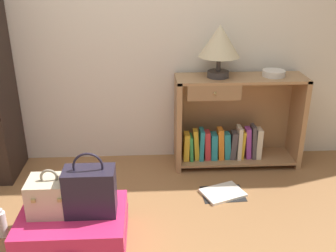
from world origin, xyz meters
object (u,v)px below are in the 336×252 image
object	(u,v)px
table_lamp	(220,43)
bottle	(2,224)
bookshelf	(233,125)
bowl	(274,73)
handbag	(90,191)
open_book_on_floor	(223,193)
suitcase_large	(74,228)
train_case	(51,196)

from	to	relation	value
table_lamp	bottle	distance (m)	1.99
bookshelf	bowl	world-z (taller)	bowl
table_lamp	handbag	distance (m)	1.50
bookshelf	bowl	xyz separation A→B (m)	(0.30, -0.00, 0.44)
bowl	table_lamp	bearing A→B (deg)	-179.34
bookshelf	open_book_on_floor	xyz separation A→B (m)	(-0.16, -0.50, -0.35)
bottle	bowl	bearing A→B (deg)	24.83
bottle	open_book_on_floor	size ratio (longest dim) A/B	0.55
suitcase_large	train_case	bearing A→B (deg)	166.41
suitcase_large	train_case	xyz separation A→B (m)	(-0.11, 0.03, 0.22)
train_case	suitcase_large	bearing A→B (deg)	-13.59
bottle	handbag	bearing A→B (deg)	-9.19
handbag	suitcase_large	bearing A→B (deg)	-177.56
bookshelf	open_book_on_floor	distance (m)	0.63
bookshelf	suitcase_large	bearing A→B (deg)	-139.61
bottle	suitcase_large	bearing A→B (deg)	-12.09
train_case	bookshelf	bearing A→B (deg)	37.02
bookshelf	table_lamp	size ratio (longest dim) A/B	2.55
bookshelf	handbag	xyz separation A→B (m)	(-1.06, -1.00, 0.02)
train_case	handbag	xyz separation A→B (m)	(0.23, -0.02, 0.04)
bookshelf	open_book_on_floor	bearing A→B (deg)	-107.80
table_lamp	bowl	bearing A→B (deg)	0.66
table_lamp	suitcase_large	size ratio (longest dim) A/B	0.63
bookshelf	bottle	bearing A→B (deg)	-151.23
handbag	train_case	bearing A→B (deg)	174.50
handbag	open_book_on_floor	distance (m)	1.09
suitcase_large	handbag	size ratio (longest dim) A/B	1.61
bowl	handbag	size ratio (longest dim) A/B	0.45
train_case	handbag	size ratio (longest dim) A/B	0.72
bookshelf	open_book_on_floor	world-z (taller)	bookshelf
bottle	table_lamp	bearing A→B (deg)	30.88
train_case	bottle	world-z (taller)	train_case
bottle	bookshelf	bearing A→B (deg)	28.77
bowl	handbag	bearing A→B (deg)	-143.78
bottle	open_book_on_floor	bearing A→B (deg)	15.20
table_lamp	bowl	size ratio (longest dim) A/B	2.27
suitcase_large	open_book_on_floor	world-z (taller)	suitcase_large
table_lamp	train_case	size ratio (longest dim) A/B	1.42
table_lamp	suitcase_large	bearing A→B (deg)	-135.98
handbag	table_lamp	bearing A→B (deg)	47.42
bowl	handbag	distance (m)	1.74
table_lamp	train_case	distance (m)	1.66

